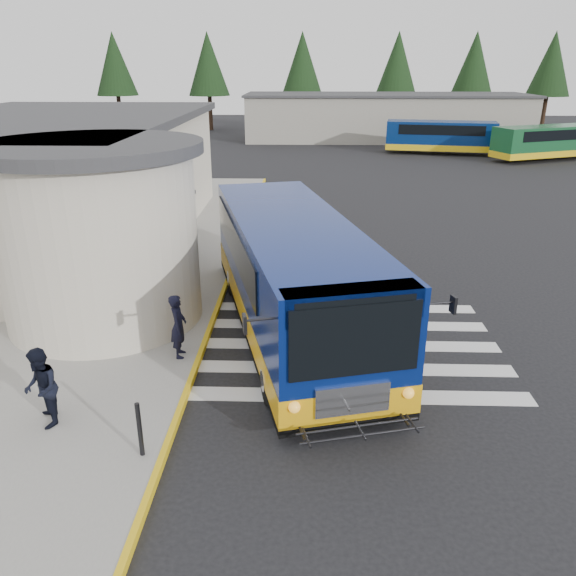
{
  "coord_description": "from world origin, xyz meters",
  "views": [
    {
      "loc": [
        -1.5,
        -13.75,
        6.75
      ],
      "look_at": [
        -1.92,
        -0.5,
        1.46
      ],
      "focal_mm": 35.0,
      "sensor_mm": 36.0,
      "label": 1
    }
  ],
  "objects_px": {
    "pedestrian_a": "(178,326)",
    "far_bus_a": "(440,136)",
    "bollard": "(140,429)",
    "pedestrian_b": "(41,388)",
    "far_bus_b": "(546,141)",
    "transit_bus": "(293,280)"
  },
  "relations": [
    {
      "from": "pedestrian_b",
      "to": "bollard",
      "type": "bearing_deg",
      "value": 42.62
    },
    {
      "from": "pedestrian_a",
      "to": "far_bus_a",
      "type": "height_order",
      "value": "far_bus_a"
    },
    {
      "from": "bollard",
      "to": "far_bus_b",
      "type": "height_order",
      "value": "far_bus_b"
    },
    {
      "from": "pedestrian_a",
      "to": "bollard",
      "type": "distance_m",
      "value": 3.75
    },
    {
      "from": "pedestrian_a",
      "to": "far_bus_b",
      "type": "xyz_separation_m",
      "value": [
        20.95,
        31.59,
        0.46
      ]
    },
    {
      "from": "transit_bus",
      "to": "far_bus_b",
      "type": "height_order",
      "value": "transit_bus"
    },
    {
      "from": "pedestrian_a",
      "to": "far_bus_b",
      "type": "bearing_deg",
      "value": -39.63
    },
    {
      "from": "pedestrian_a",
      "to": "transit_bus",
      "type": "bearing_deg",
      "value": -62.42
    },
    {
      "from": "pedestrian_b",
      "to": "far_bus_b",
      "type": "bearing_deg",
      "value": 121.18
    },
    {
      "from": "transit_bus",
      "to": "pedestrian_a",
      "type": "height_order",
      "value": "transit_bus"
    },
    {
      "from": "bollard",
      "to": "transit_bus",
      "type": "bearing_deg",
      "value": 64.75
    },
    {
      "from": "far_bus_b",
      "to": "bollard",
      "type": "bearing_deg",
      "value": 127.15
    },
    {
      "from": "pedestrian_a",
      "to": "pedestrian_b",
      "type": "height_order",
      "value": "pedestrian_b"
    },
    {
      "from": "pedestrian_a",
      "to": "pedestrian_b",
      "type": "distance_m",
      "value": 3.52
    },
    {
      "from": "pedestrian_b",
      "to": "far_bus_a",
      "type": "height_order",
      "value": "far_bus_a"
    },
    {
      "from": "transit_bus",
      "to": "far_bus_a",
      "type": "height_order",
      "value": "transit_bus"
    },
    {
      "from": "pedestrian_b",
      "to": "far_bus_b",
      "type": "xyz_separation_m",
      "value": [
        22.99,
        34.45,
        0.44
      ]
    },
    {
      "from": "pedestrian_a",
      "to": "far_bus_a",
      "type": "relative_size",
      "value": 0.18
    },
    {
      "from": "transit_bus",
      "to": "far_bus_a",
      "type": "distance_m",
      "value": 34.62
    },
    {
      "from": "pedestrian_b",
      "to": "far_bus_a",
      "type": "bearing_deg",
      "value": 132.03
    },
    {
      "from": "transit_bus",
      "to": "far_bus_b",
      "type": "relative_size",
      "value": 1.29
    },
    {
      "from": "pedestrian_a",
      "to": "pedestrian_b",
      "type": "bearing_deg",
      "value": 138.46
    }
  ]
}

